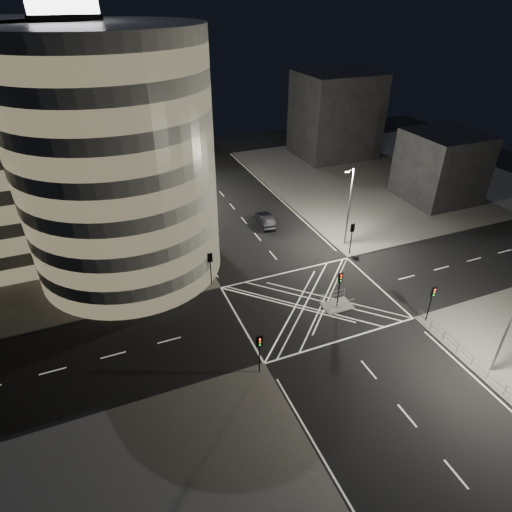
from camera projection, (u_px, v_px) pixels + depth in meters
name	position (u px, v px, depth m)	size (l,w,h in m)	color
ground	(312.00, 302.00, 44.30)	(120.00, 120.00, 0.00)	black
sidewalk_far_left	(19.00, 236.00, 56.21)	(42.00, 42.00, 0.15)	#4A4745
sidewalk_far_right	(385.00, 175.00, 74.76)	(42.00, 42.00, 0.15)	#4A4745
central_island	(337.00, 306.00, 43.72)	(3.00, 2.00, 0.15)	slate
office_tower_curved	(65.00, 154.00, 45.70)	(30.00, 29.00, 27.20)	gray
office_block_rear	(55.00, 118.00, 64.38)	(24.00, 16.00, 22.00)	gray
building_right_far	(335.00, 115.00, 80.01)	(14.00, 12.00, 15.00)	black
building_right_near	(441.00, 166.00, 63.75)	(10.00, 10.00, 10.00)	black
building_far_end	(156.00, 101.00, 83.85)	(18.00, 8.00, 18.00)	black
tree_a	(188.00, 241.00, 45.45)	(4.92, 4.92, 7.54)	black
tree_b	(175.00, 219.00, 50.27)	(4.93, 4.93, 7.35)	black
tree_c	(165.00, 201.00, 55.13)	(3.95, 3.95, 6.52)	black
tree_d	(156.00, 183.00, 59.75)	(4.29, 4.29, 6.89)	black
tree_e	(148.00, 171.00, 64.61)	(3.58, 3.58, 6.22)	black
traffic_signal_fl	(210.00, 263.00, 45.29)	(0.55, 0.22, 4.00)	black
traffic_signal_nl	(259.00, 348.00, 34.60)	(0.55, 0.22, 4.00)	black
traffic_signal_fr	(352.00, 233.00, 50.92)	(0.55, 0.22, 4.00)	black
traffic_signal_nr	(432.00, 298.00, 40.23)	(0.55, 0.22, 4.00)	black
traffic_signal_island	(340.00, 283.00, 42.22)	(0.55, 0.22, 4.00)	black
street_lamp_left_near	(190.00, 221.00, 47.79)	(1.25, 0.25, 10.00)	slate
street_lamp_left_far	(158.00, 168.00, 61.93)	(1.25, 0.25, 10.00)	slate
street_lamp_right_far	(349.00, 205.00, 51.46)	(1.25, 0.25, 10.00)	slate
street_lamp_right_near	(510.00, 321.00, 33.39)	(1.25, 0.25, 10.00)	slate
railing_near_right	(465.00, 354.00, 37.04)	(0.06, 11.70, 1.10)	slate
railing_island_south	(342.00, 306.00, 42.69)	(2.80, 0.06, 1.10)	slate
railing_island_north	(333.00, 296.00, 44.10)	(2.80, 0.06, 1.10)	slate
sedan	(265.00, 220.00, 58.44)	(1.73, 4.97, 1.64)	black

